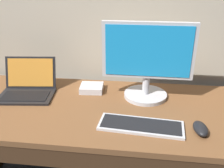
# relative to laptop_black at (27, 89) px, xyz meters

# --- Properties ---
(desk) EXTENTS (1.71, 0.72, 0.76)m
(desk) POSITION_rel_laptop_black_xyz_m (0.40, -0.11, -0.23)
(desk) COLOR brown
(desk) RESTS_ON ground
(laptop_black) EXTENTS (0.34, 0.30, 0.20)m
(laptop_black) POSITION_rel_laptop_black_xyz_m (0.00, 0.00, 0.00)
(laptop_black) COLOR black
(laptop_black) RESTS_ON desk
(external_monitor) EXTENTS (0.51, 0.25, 0.45)m
(external_monitor) POSITION_rel_laptop_black_xyz_m (0.71, 0.05, 0.19)
(external_monitor) COLOR #B7B7BC
(external_monitor) RESTS_ON desk
(wired_keyboard) EXTENTS (0.41, 0.18, 0.02)m
(wired_keyboard) POSITION_rel_laptop_black_xyz_m (0.69, -0.27, -0.03)
(wired_keyboard) COLOR #BCBCC1
(wired_keyboard) RESTS_ON desk
(computer_mouse) EXTENTS (0.07, 0.12, 0.04)m
(computer_mouse) POSITION_rel_laptop_black_xyz_m (0.96, -0.28, -0.02)
(computer_mouse) COLOR black
(computer_mouse) RESTS_ON desk
(external_drive_box) EXTENTS (0.15, 0.14, 0.04)m
(external_drive_box) POSITION_rel_laptop_black_xyz_m (0.37, 0.10, -0.02)
(external_drive_box) COLOR silver
(external_drive_box) RESTS_ON desk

